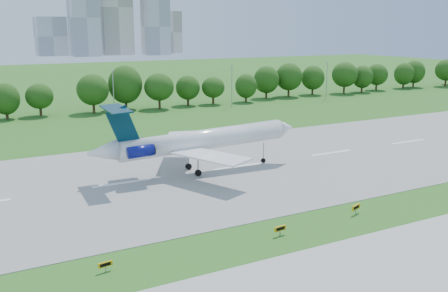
# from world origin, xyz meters

# --- Properties ---
(ground) EXTENTS (600.00, 600.00, 0.00)m
(ground) POSITION_xyz_m (0.00, 0.00, 0.00)
(ground) COLOR #245C18
(ground) RESTS_ON ground
(runway) EXTENTS (400.00, 45.00, 0.08)m
(runway) POSITION_xyz_m (0.00, 25.00, 0.04)
(runway) COLOR gray
(runway) RESTS_ON ground
(tree_line) EXTENTS (288.40, 8.40, 10.40)m
(tree_line) POSITION_xyz_m (0.00, 92.00, 6.19)
(tree_line) COLOR #382314
(tree_line) RESTS_ON ground
(light_poles) EXTENTS (175.90, 0.25, 12.19)m
(light_poles) POSITION_xyz_m (-2.50, 82.00, 6.34)
(light_poles) COLOR gray
(light_poles) RESTS_ON ground
(skyline) EXTENTS (127.00, 52.00, 80.00)m
(skyline) POSITION_xyz_m (100.16, 390.61, 30.46)
(skyline) COLOR #B2B2B7
(skyline) RESTS_ON ground
(airliner) EXTENTS (35.41, 25.81, 11.70)m
(airliner) POSITION_xyz_m (11.86, 25.07, 5.39)
(airliner) COLOR white
(airliner) RESTS_ON ground
(taxi_sign_left) EXTENTS (1.44, 0.36, 1.00)m
(taxi_sign_left) POSITION_xyz_m (-9.44, -1.39, 0.74)
(taxi_sign_left) COLOR gray
(taxi_sign_left) RESTS_ON ground
(taxi_sign_centre) EXTENTS (1.73, 0.74, 1.24)m
(taxi_sign_centre) POSITION_xyz_m (22.25, -1.00, 0.91)
(taxi_sign_centre) COLOR gray
(taxi_sign_centre) RESTS_ON ground
(taxi_sign_right) EXTENTS (1.62, 0.36, 1.13)m
(taxi_sign_right) POSITION_xyz_m (10.13, -2.08, 0.83)
(taxi_sign_right) COLOR gray
(taxi_sign_right) RESTS_ON ground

